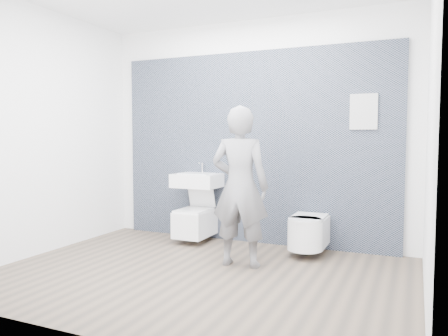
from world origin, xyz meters
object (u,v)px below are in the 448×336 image
at_px(visitor, 240,187).
at_px(toilet_rounded, 308,232).
at_px(washbasin, 197,180).
at_px(toilet_square, 195,221).

bearing_deg(visitor, toilet_rounded, -134.67).
bearing_deg(washbasin, visitor, -41.13).
bearing_deg(visitor, washbasin, -46.83).
height_order(toilet_square, toilet_rounded, toilet_square).
xyz_separation_m(washbasin, toilet_rounded, (1.46, -0.11, -0.52)).
bearing_deg(visitor, toilet_square, -44.69).
bearing_deg(toilet_square, visitor, -38.99).
height_order(washbasin, toilet_square, washbasin).
distance_m(toilet_square, toilet_rounded, 1.46).
xyz_separation_m(washbasin, visitor, (0.91, -0.80, 0.04)).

